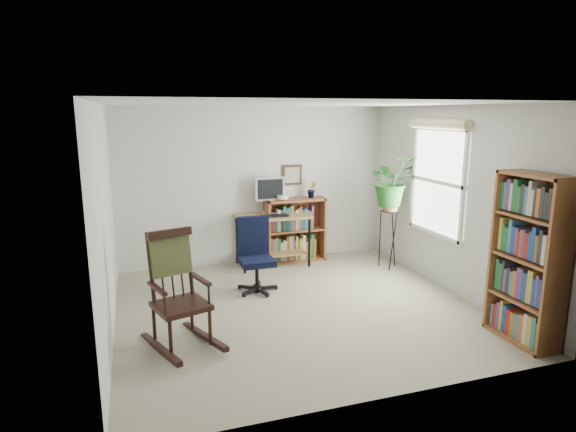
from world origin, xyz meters
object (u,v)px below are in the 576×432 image
object	(u,v)px
low_bookshelf	(295,230)
office_chair	(257,255)
tall_bookshelf	(528,259)
rocking_chair	(180,290)
desk	(273,240)

from	to	relation	value
low_bookshelf	office_chair	bearing A→B (deg)	-128.63
tall_bookshelf	rocking_chair	bearing A→B (deg)	164.45
low_bookshelf	tall_bookshelf	bearing A→B (deg)	-67.98
desk	office_chair	distance (m)	1.16
desk	tall_bookshelf	size ratio (longest dim) A/B	0.63
desk	office_chair	size ratio (longest dim) A/B	1.11
office_chair	rocking_chair	distance (m)	1.65
rocking_chair	low_bookshelf	world-z (taller)	rocking_chair
office_chair	low_bookshelf	size ratio (longest dim) A/B	1.00
low_bookshelf	tall_bookshelf	distance (m)	3.60
low_bookshelf	tall_bookshelf	xyz separation A→B (m)	(1.34, -3.32, 0.37)
desk	office_chair	world-z (taller)	office_chair
desk	low_bookshelf	distance (m)	0.43
tall_bookshelf	office_chair	bearing A→B (deg)	136.23
low_bookshelf	tall_bookshelf	size ratio (longest dim) A/B	0.57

